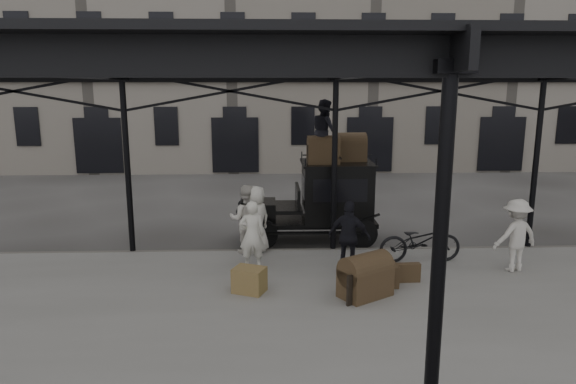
% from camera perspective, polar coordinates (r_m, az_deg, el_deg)
% --- Properties ---
extents(ground, '(120.00, 120.00, 0.00)m').
position_cam_1_polar(ground, '(11.25, 6.25, -10.16)').
color(ground, '#383533').
rests_on(ground, ground).
extents(platform, '(28.00, 8.00, 0.15)m').
position_cam_1_polar(platform, '(9.41, 8.05, -14.26)').
color(platform, slate).
rests_on(platform, ground).
extents(canopy, '(22.50, 9.00, 4.74)m').
position_cam_1_polar(canopy, '(8.75, 8.61, 14.33)').
color(canopy, black).
rests_on(canopy, ground).
extents(building_frontage, '(64.00, 8.00, 14.00)m').
position_cam_1_polar(building_frontage, '(28.50, 1.17, 17.47)').
color(building_frontage, slate).
rests_on(building_frontage, ground).
extents(taxi, '(3.65, 1.55, 2.18)m').
position_cam_1_polar(taxi, '(13.89, 4.09, -0.65)').
color(taxi, black).
rests_on(taxi, ground).
extents(porter_left, '(0.59, 0.41, 1.56)m').
position_cam_1_polar(porter_left, '(11.46, -4.02, -4.77)').
color(porter_left, beige).
rests_on(porter_left, platform).
extents(porter_midleft, '(0.84, 0.67, 1.69)m').
position_cam_1_polar(porter_midleft, '(12.54, -4.67, -3.01)').
color(porter_midleft, beige).
rests_on(porter_midleft, platform).
extents(porter_centre, '(0.96, 0.93, 1.66)m').
position_cam_1_polar(porter_centre, '(12.54, -3.60, -3.05)').
color(porter_centre, beige).
rests_on(porter_centre, platform).
extents(porter_official, '(1.01, 0.72, 1.60)m').
position_cam_1_polar(porter_official, '(11.30, 6.82, -4.96)').
color(porter_official, black).
rests_on(porter_official, platform).
extents(porter_right, '(1.16, 0.84, 1.62)m').
position_cam_1_polar(porter_right, '(12.34, 23.98, -4.42)').
color(porter_right, beige).
rests_on(porter_right, platform).
extents(bicycle, '(1.95, 0.79, 1.01)m').
position_cam_1_polar(bicycle, '(12.30, 14.46, -5.30)').
color(bicycle, black).
rests_on(bicycle, platform).
extents(porter_roof, '(0.77, 0.91, 1.66)m').
position_cam_1_polar(porter_roof, '(13.51, 4.12, 6.75)').
color(porter_roof, black).
rests_on(porter_roof, taxi).
extents(steamer_trunk_roof_near, '(0.84, 0.53, 0.61)m').
position_cam_1_polar(steamer_trunk_roof_near, '(13.41, 3.94, 4.47)').
color(steamer_trunk_roof_near, '#422F1E').
rests_on(steamer_trunk_roof_near, taxi).
extents(steamer_trunk_roof_far, '(0.90, 0.59, 0.64)m').
position_cam_1_polar(steamer_trunk_roof_far, '(13.95, 6.83, 4.75)').
color(steamer_trunk_roof_far, '#422F1E').
rests_on(steamer_trunk_roof_far, taxi).
extents(steamer_trunk_platform, '(1.15, 1.03, 0.72)m').
position_cam_1_polar(steamer_trunk_platform, '(10.20, 8.60, -9.49)').
color(steamer_trunk_platform, '#422F1E').
rests_on(steamer_trunk_platform, platform).
extents(wicker_hamper, '(0.73, 0.65, 0.50)m').
position_cam_1_polar(wicker_hamper, '(10.36, -4.32, -9.71)').
color(wicker_hamper, brown).
rests_on(wicker_hamper, platform).
extents(suitcase_upright, '(0.17, 0.60, 0.45)m').
position_cam_1_polar(suitcase_upright, '(10.94, 11.50, -8.86)').
color(suitcase_upright, '#422F1E').
rests_on(suitcase_upright, platform).
extents(suitcase_flat, '(0.61, 0.18, 0.40)m').
position_cam_1_polar(suitcase_flat, '(11.12, 12.95, -8.72)').
color(suitcase_flat, '#422F1E').
rests_on(suitcase_flat, platform).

